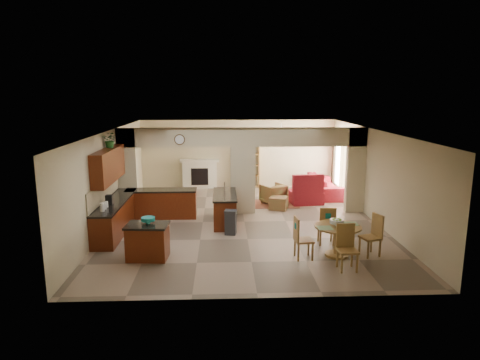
{
  "coord_description": "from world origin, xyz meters",
  "views": [
    {
      "loc": [
        -0.67,
        -12.61,
        3.9
      ],
      "look_at": [
        -0.12,
        0.3,
        1.25
      ],
      "focal_mm": 32.0,
      "sensor_mm": 36.0,
      "label": 1
    }
  ],
  "objects_px": {
    "sofa": "(325,185)",
    "armchair": "(273,194)",
    "kitchen_island": "(148,241)"
  },
  "relations": [
    {
      "from": "sofa",
      "to": "kitchen_island",
      "type": "bearing_deg",
      "value": 136.84
    },
    {
      "from": "sofa",
      "to": "armchair",
      "type": "bearing_deg",
      "value": 119.58
    },
    {
      "from": "kitchen_island",
      "to": "armchair",
      "type": "height_order",
      "value": "kitchen_island"
    },
    {
      "from": "sofa",
      "to": "armchair",
      "type": "height_order",
      "value": "sofa"
    },
    {
      "from": "sofa",
      "to": "armchair",
      "type": "xyz_separation_m",
      "value": [
        -2.15,
        -1.25,
        -0.02
      ]
    },
    {
      "from": "sofa",
      "to": "armchair",
      "type": "distance_m",
      "value": 2.49
    },
    {
      "from": "kitchen_island",
      "to": "sofa",
      "type": "relative_size",
      "value": 0.41
    },
    {
      "from": "armchair",
      "to": "kitchen_island",
      "type": "bearing_deg",
      "value": 24.72
    },
    {
      "from": "kitchen_island",
      "to": "sofa",
      "type": "xyz_separation_m",
      "value": [
        5.76,
        6.27,
        -0.06
      ]
    },
    {
      "from": "kitchen_island",
      "to": "armchair",
      "type": "relative_size",
      "value": 1.32
    }
  ]
}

